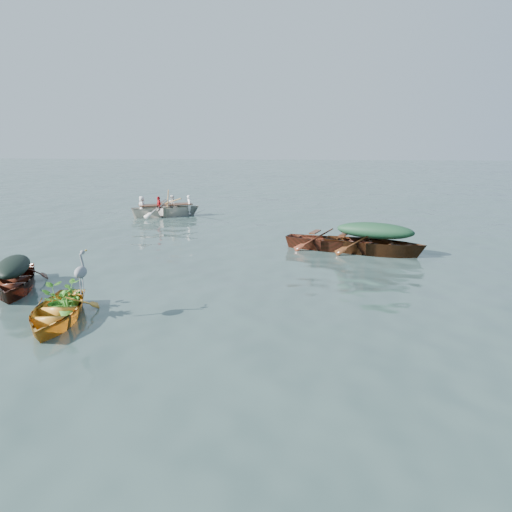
{
  "coord_description": "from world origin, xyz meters",
  "views": [
    {
      "loc": [
        1.66,
        -12.39,
        3.74
      ],
      "look_at": [
        0.46,
        1.01,
        0.5
      ],
      "focal_mm": 35.0,
      "sensor_mm": 36.0,
      "label": 1
    }
  ],
  "objects_px": {
    "green_tarp_boat": "(374,254)",
    "rowed_boat": "(166,217)",
    "open_wooden_boat": "(329,250)",
    "yellow_dinghy": "(57,322)",
    "heron": "(81,279)",
    "dark_covered_boat": "(16,290)"
  },
  "relations": [
    {
      "from": "dark_covered_boat",
      "to": "green_tarp_boat",
      "type": "distance_m",
      "value": 10.58
    },
    {
      "from": "yellow_dinghy",
      "to": "heron",
      "type": "height_order",
      "value": "heron"
    },
    {
      "from": "yellow_dinghy",
      "to": "green_tarp_boat",
      "type": "height_order",
      "value": "green_tarp_boat"
    },
    {
      "from": "yellow_dinghy",
      "to": "open_wooden_boat",
      "type": "distance_m",
      "value": 9.4
    },
    {
      "from": "yellow_dinghy",
      "to": "rowed_boat",
      "type": "bearing_deg",
      "value": 85.51
    },
    {
      "from": "open_wooden_boat",
      "to": "heron",
      "type": "height_order",
      "value": "heron"
    },
    {
      "from": "green_tarp_boat",
      "to": "rowed_boat",
      "type": "height_order",
      "value": "rowed_boat"
    },
    {
      "from": "dark_covered_boat",
      "to": "heron",
      "type": "relative_size",
      "value": 3.96
    },
    {
      "from": "yellow_dinghy",
      "to": "green_tarp_boat",
      "type": "xyz_separation_m",
      "value": [
        7.37,
        6.8,
        0.0
      ]
    },
    {
      "from": "dark_covered_boat",
      "to": "open_wooden_boat",
      "type": "xyz_separation_m",
      "value": [
        8.02,
        5.25,
        0.0
      ]
    },
    {
      "from": "dark_covered_boat",
      "to": "rowed_boat",
      "type": "distance_m",
      "value": 11.81
    },
    {
      "from": "green_tarp_boat",
      "to": "open_wooden_boat",
      "type": "xyz_separation_m",
      "value": [
        -1.42,
        0.48,
        0.0
      ]
    },
    {
      "from": "heron",
      "to": "yellow_dinghy",
      "type": "bearing_deg",
      "value": -174.81
    },
    {
      "from": "heron",
      "to": "open_wooden_boat",
      "type": "bearing_deg",
      "value": 42.46
    },
    {
      "from": "dark_covered_boat",
      "to": "open_wooden_boat",
      "type": "distance_m",
      "value": 9.58
    },
    {
      "from": "open_wooden_boat",
      "to": "rowed_boat",
      "type": "xyz_separation_m",
      "value": [
        -7.37,
        6.55,
        0.0
      ]
    },
    {
      "from": "yellow_dinghy",
      "to": "heron",
      "type": "bearing_deg",
      "value": 5.19
    },
    {
      "from": "rowed_boat",
      "to": "heron",
      "type": "relative_size",
      "value": 4.9
    },
    {
      "from": "yellow_dinghy",
      "to": "dark_covered_boat",
      "type": "xyz_separation_m",
      "value": [
        -2.07,
        2.04,
        0.0
      ]
    },
    {
      "from": "dark_covered_boat",
      "to": "green_tarp_boat",
      "type": "height_order",
      "value": "green_tarp_boat"
    },
    {
      "from": "green_tarp_boat",
      "to": "rowed_boat",
      "type": "xyz_separation_m",
      "value": [
        -8.79,
        7.03,
        0.0
      ]
    },
    {
      "from": "yellow_dinghy",
      "to": "heron",
      "type": "xyz_separation_m",
      "value": [
        0.53,
        0.15,
        0.9
      ]
    }
  ]
}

